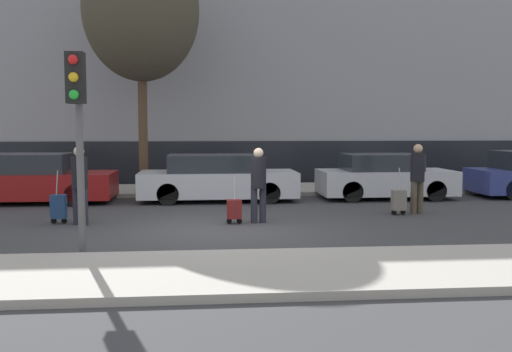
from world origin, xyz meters
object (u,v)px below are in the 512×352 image
(pedestrian_center, at_px, (258,181))
(bare_tree_near_crossing, at_px, (141,10))
(parked_car_0, at_px, (28,180))
(trolley_center, at_px, (234,209))
(pedestrian_right, at_px, (417,174))
(pedestrian_left, at_px, (80,180))
(trolley_right, at_px, (399,200))
(trolley_left, at_px, (59,207))
(parked_car_2, at_px, (384,177))
(traffic_light, at_px, (77,112))
(parked_bicycle, at_px, (234,177))
(parked_car_1, at_px, (217,179))

(pedestrian_center, relative_size, bare_tree_near_crossing, 0.22)
(parked_car_0, bearing_deg, trolley_center, -35.95)
(trolley_center, relative_size, pedestrian_right, 0.63)
(parked_car_0, bearing_deg, pedestrian_left, -59.90)
(parked_car_0, relative_size, trolley_right, 4.06)
(trolley_left, height_order, trolley_center, trolley_left)
(pedestrian_left, bearing_deg, pedestrian_center, 20.50)
(trolley_left, xyz_separation_m, trolley_center, (3.83, -0.39, -0.05))
(pedestrian_center, xyz_separation_m, bare_tree_near_crossing, (-3.05, 5.48, 4.71))
(parked_car_2, height_order, traffic_light, traffic_light)
(pedestrian_left, xyz_separation_m, parked_bicycle, (3.67, 5.89, -0.48))
(trolley_left, bearing_deg, pedestrian_center, -3.86)
(pedestrian_center, bearing_deg, trolley_center, -179.93)
(parked_car_2, height_order, trolley_center, parked_car_2)
(pedestrian_center, xyz_separation_m, trolley_center, (-0.54, -0.09, -0.62))
(pedestrian_center, height_order, pedestrian_right, pedestrian_right)
(trolley_right, xyz_separation_m, traffic_light, (-6.67, -3.92, 2.00))
(pedestrian_center, distance_m, parked_bicycle, 6.00)
(trolley_center, xyz_separation_m, bare_tree_near_crossing, (-2.51, 5.57, 5.32))
(trolley_right, height_order, traffic_light, traffic_light)
(parked_car_1, relative_size, trolley_right, 3.92)
(trolley_left, relative_size, pedestrian_center, 0.71)
(parked_car_1, bearing_deg, bare_tree_near_crossing, 144.43)
(parked_car_2, xyz_separation_m, trolley_right, (-0.65, -3.13, -0.27))
(parked_car_1, height_order, trolley_center, parked_car_1)
(trolley_left, xyz_separation_m, pedestrian_right, (8.37, 0.69, 0.59))
(parked_car_0, relative_size, trolley_center, 4.32)
(parked_car_1, distance_m, bare_tree_near_crossing, 5.71)
(parked_car_2, xyz_separation_m, parked_bicycle, (-4.33, 2.04, -0.14))
(pedestrian_center, height_order, trolley_center, pedestrian_center)
(parked_car_1, distance_m, trolley_center, 4.00)
(parked_car_0, xyz_separation_m, trolley_right, (9.57, -3.13, -0.29))
(pedestrian_center, bearing_deg, parked_bicycle, 82.32)
(parked_bicycle, bearing_deg, parked_car_2, -25.28)
(pedestrian_right, bearing_deg, trolley_right, -179.94)
(parked_car_0, relative_size, bare_tree_near_crossing, 0.60)
(pedestrian_left, xyz_separation_m, pedestrian_right, (7.86, 0.89, -0.00))
(trolley_left, xyz_separation_m, traffic_light, (1.18, -3.41, 1.98))
(parked_car_1, bearing_deg, traffic_light, -108.69)
(pedestrian_right, relative_size, parked_bicycle, 0.96)
(parked_car_1, xyz_separation_m, parked_car_2, (4.96, 0.04, -0.00))
(trolley_left, bearing_deg, trolley_right, 3.72)
(parked_bicycle, bearing_deg, trolley_center, -93.25)
(parked_bicycle, bearing_deg, bare_tree_near_crossing, -170.06)
(parked_car_2, bearing_deg, parked_car_0, 179.99)
(trolley_center, bearing_deg, trolley_left, 174.23)
(parked_car_0, xyz_separation_m, parked_bicycle, (5.89, 2.04, -0.16))
(trolley_center, xyz_separation_m, traffic_light, (-2.65, -3.03, 2.03))
(bare_tree_near_crossing, bearing_deg, parked_car_2, -12.14)
(parked_car_1, distance_m, trolley_right, 5.30)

